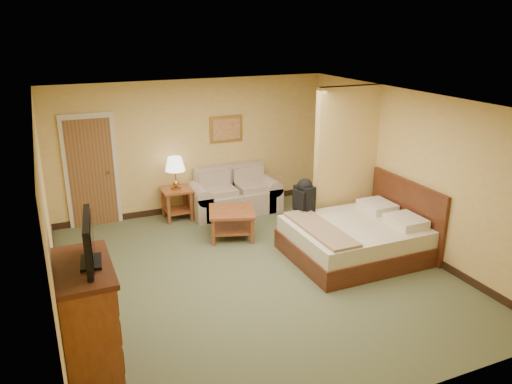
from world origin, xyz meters
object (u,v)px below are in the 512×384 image
coffee_table (232,218)px  dresser (88,316)px  bed (360,237)px  loveseat (234,197)px

coffee_table → dresser: dresser is taller
dresser → bed: bearing=14.9°
loveseat → dresser: bearing=-129.5°
loveseat → bed: (1.14, -2.67, 0.03)m
loveseat → bed: 2.91m
coffee_table → bed: (1.63, -1.52, -0.04)m
loveseat → bed: bed is taller
loveseat → dresser: size_ratio=1.44×
coffee_table → loveseat: bearing=66.9°
coffee_table → dresser: (-2.66, -2.66, 0.26)m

